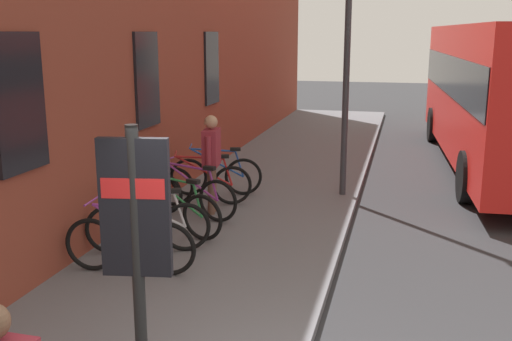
{
  "coord_description": "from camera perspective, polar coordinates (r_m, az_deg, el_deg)",
  "views": [
    {
      "loc": [
        -3.99,
        -0.81,
        3.2
      ],
      "look_at": [
        4.33,
        1.28,
        1.21
      ],
      "focal_mm": 42.12,
      "sensor_mm": 36.0,
      "label": 1
    }
  ],
  "objects": [
    {
      "name": "ground",
      "position": [
        10.49,
        14.5,
        -5.14
      ],
      "size": [
        60.0,
        60.0,
        0.0
      ],
      "primitive_type": "plane",
      "color": "#2D2D30"
    },
    {
      "name": "sidewalk_pavement",
      "position": [
        12.65,
        1.97,
        -1.32
      ],
      "size": [
        24.0,
        3.5,
        0.12
      ],
      "primitive_type": "cube",
      "color": "slate",
      "rests_on": "ground"
    },
    {
      "name": "station_facade",
      "position": [
        13.78,
        -5.64,
        14.34
      ],
      "size": [
        22.0,
        0.65,
        7.06
      ],
      "color": "brown",
      "rests_on": "ground"
    },
    {
      "name": "bicycle_nearest_sign",
      "position": [
        7.99,
        -11.85,
        -6.9
      ],
      "size": [
        0.48,
        1.77,
        0.97
      ],
      "color": "black",
      "rests_on": "sidewalk_pavement"
    },
    {
      "name": "bicycle_leaning_wall",
      "position": [
        8.68,
        -10.14,
        -5.22
      ],
      "size": [
        0.71,
        1.69,
        0.97
      ],
      "color": "black",
      "rests_on": "sidewalk_pavement"
    },
    {
      "name": "bicycle_under_window",
      "position": [
        9.35,
        -7.72,
        -3.79
      ],
      "size": [
        0.64,
        1.72,
        0.97
      ],
      "color": "black",
      "rests_on": "sidewalk_pavement"
    },
    {
      "name": "bicycle_far_end",
      "position": [
        10.16,
        -6.19,
        -2.38
      ],
      "size": [
        0.55,
        1.74,
        0.97
      ],
      "color": "black",
      "rests_on": "sidewalk_pavement"
    },
    {
      "name": "bicycle_by_door",
      "position": [
        10.88,
        -5.01,
        -1.31
      ],
      "size": [
        0.68,
        1.7,
        0.97
      ],
      "color": "black",
      "rests_on": "sidewalk_pavement"
    },
    {
      "name": "bicycle_mid_rack",
      "position": [
        11.54,
        -3.77,
        -0.46
      ],
      "size": [
        0.62,
        1.72,
        0.97
      ],
      "color": "black",
      "rests_on": "sidewalk_pavement"
    },
    {
      "name": "transit_info_sign",
      "position": [
        4.77,
        -11.33,
        -5.25
      ],
      "size": [
        0.17,
        0.56,
        2.4
      ],
      "color": "black",
      "rests_on": "sidewalk_pavement"
    },
    {
      "name": "city_bus",
      "position": [
        15.38,
        22.41,
        7.3
      ],
      "size": [
        10.62,
        3.12,
        3.35
      ],
      "color": "red",
      "rests_on": "ground"
    },
    {
      "name": "pedestrian_by_facade",
      "position": [
        10.27,
        -4.25,
        1.57
      ],
      "size": [
        0.64,
        0.31,
        1.71
      ],
      "color": "brown",
      "rests_on": "sidewalk_pavement"
    },
    {
      "name": "street_lamp",
      "position": [
        11.38,
        8.75,
        14.02
      ],
      "size": [
        0.28,
        0.28,
        5.62
      ],
      "color": "#333338",
      "rests_on": "sidewalk_pavement"
    }
  ]
}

